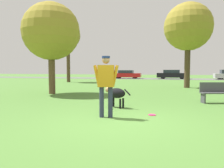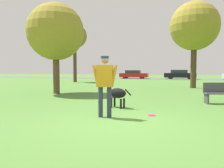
% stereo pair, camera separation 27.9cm
% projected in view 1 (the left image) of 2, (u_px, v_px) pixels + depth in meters
% --- Properties ---
extents(ground_plane, '(120.00, 120.00, 0.00)m').
position_uv_depth(ground_plane, '(120.00, 122.00, 5.62)').
color(ground_plane, '#4C7A33').
extents(far_road_strip, '(120.00, 6.00, 0.01)m').
position_uv_depth(far_road_strip, '(165.00, 79.00, 33.86)').
color(far_road_strip, '#5B5B59').
rests_on(far_road_strip, ground_plane).
extents(person, '(0.73, 0.30, 1.74)m').
position_uv_depth(person, '(106.00, 81.00, 6.16)').
color(person, '#2D334C').
rests_on(person, ground_plane).
extents(dog, '(1.04, 0.55, 0.72)m').
position_uv_depth(dog, '(116.00, 94.00, 7.80)').
color(dog, black).
rests_on(dog, ground_plane).
extents(frisbee, '(0.23, 0.23, 0.02)m').
position_uv_depth(frisbee, '(152.00, 115.00, 6.51)').
color(frisbee, '#E52366').
rests_on(frisbee, ground_plane).
extents(tree_far_left, '(2.73, 2.73, 6.53)m').
position_uv_depth(tree_far_left, '(68.00, 37.00, 24.22)').
color(tree_far_left, '#4C3826').
rests_on(tree_far_left, ground_plane).
extents(tree_near_left, '(3.21, 3.21, 5.11)m').
position_uv_depth(tree_near_left, '(51.00, 32.00, 12.20)').
color(tree_near_left, brown).
rests_on(tree_near_left, ground_plane).
extents(tree_mid_center, '(3.59, 3.59, 6.41)m').
position_uv_depth(tree_mid_center, '(188.00, 27.00, 16.40)').
color(tree_mid_center, '#4C3826').
rests_on(tree_mid_center, ground_plane).
extents(parked_car_red, '(4.52, 1.97, 1.33)m').
position_uv_depth(parked_car_red, '(127.00, 74.00, 35.13)').
color(parked_car_red, red).
rests_on(parked_car_red, ground_plane).
extents(parked_car_black, '(4.65, 1.99, 1.39)m').
position_uv_depth(parked_car_black, '(172.00, 74.00, 33.43)').
color(parked_car_black, black).
rests_on(parked_car_black, ground_plane).
extents(park_bench, '(1.46, 0.79, 0.84)m').
position_uv_depth(park_bench, '(218.00, 92.00, 8.94)').
color(park_bench, '#47474C').
rests_on(park_bench, ground_plane).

